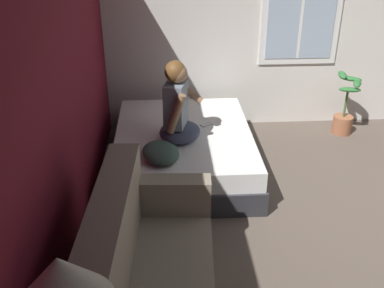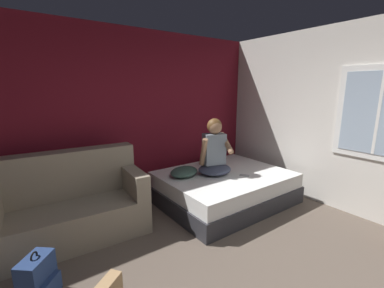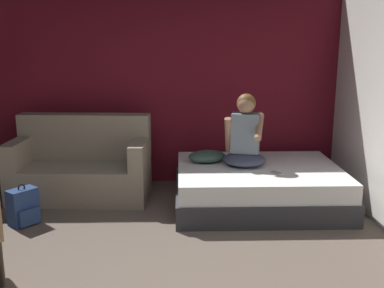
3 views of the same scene
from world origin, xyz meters
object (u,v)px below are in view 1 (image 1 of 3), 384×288
throw_pillow (161,152)px  potted_plant (344,112)px  bed (184,150)px  person_seated (178,108)px  couch (146,281)px  cell_phone (206,124)px

throw_pillow → potted_plant: (1.43, -2.45, -0.25)m
bed → person_seated: (-0.17, 0.06, 0.60)m
bed → throw_pillow: 0.73m
throw_pillow → potted_plant: bearing=-59.7°
couch → potted_plant: couch is taller
bed → cell_phone: (0.16, -0.28, 0.25)m
couch → cell_phone: (2.36, -0.64, 0.09)m
bed → person_seated: bearing=159.1°
couch → throw_pillow: size_ratio=3.64×
throw_pillow → potted_plant: 2.84m
bed → cell_phone: cell_phone is taller
person_seated → potted_plant: person_seated is taller
person_seated → potted_plant: 2.52m
throw_pillow → cell_phone: throw_pillow is taller
couch → potted_plant: (3.02, -2.55, -0.09)m
person_seated → throw_pillow: 0.56m
couch → person_seated: person_seated is taller
couch → cell_phone: couch is taller
bed → throw_pillow: throw_pillow is taller
person_seated → potted_plant: bearing=-66.4°
couch → throw_pillow: 1.60m
throw_pillow → cell_phone: size_ratio=3.33×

